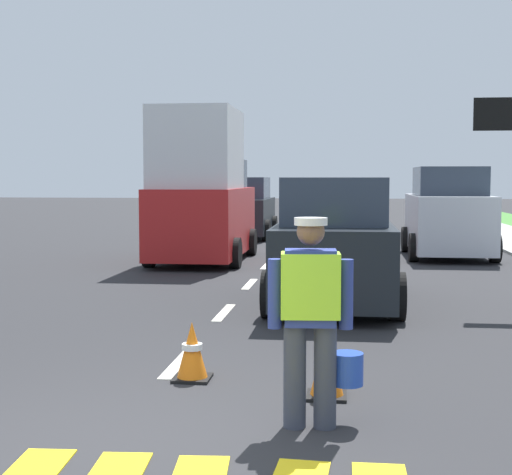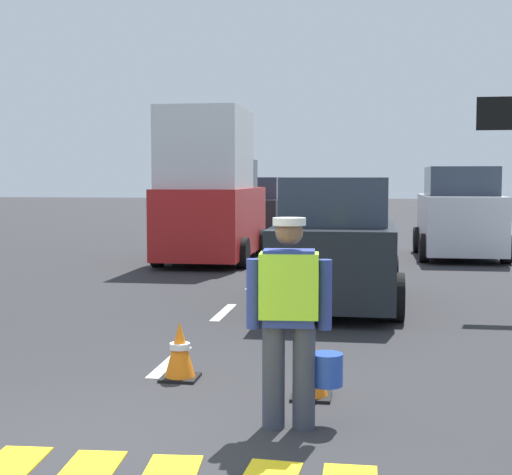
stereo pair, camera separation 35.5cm
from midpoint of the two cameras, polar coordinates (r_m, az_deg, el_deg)
The scene contains 9 objects.
ground_plane at distance 26.20m, azimuth 4.35°, elevation 0.18°, with size 96.00×96.00×0.00m, color #28282B.
lane_center_line at distance 30.38m, azimuth 4.94°, elevation 0.78°, with size 0.14×46.40×0.01m.
road_worker at distance 5.94m, azimuth 4.47°, elevation -5.63°, with size 0.76×0.41×1.67m.
traffic_cone_near at distance 7.48m, azimuth -4.43°, elevation -8.56°, with size 0.36×0.36×0.58m.
traffic_cone_far at distance 6.87m, azimuth 5.72°, elevation -9.55°, with size 0.36×0.36×0.62m.
delivery_truck at distance 17.77m, azimuth -2.85°, elevation 3.33°, with size 2.16×4.60×3.54m.
car_outgoing_ahead at distance 11.70m, azimuth 6.93°, elevation -0.69°, with size 2.00×3.88×1.99m.
car_oncoming_second at distance 24.86m, azimuth 0.63°, elevation 2.10°, with size 1.87×3.83×2.01m.
car_parked_far at distance 19.36m, azimuth 15.69°, elevation 1.60°, with size 2.09×3.84×2.25m.
Camera 2 is at (2.10, -5.03, 1.98)m, focal length 52.75 mm.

